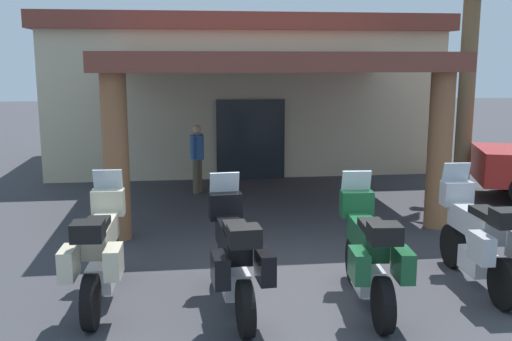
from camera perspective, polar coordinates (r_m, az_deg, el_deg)
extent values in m
plane|color=#38383D|center=(8.09, 5.31, -11.92)|extent=(80.00, 80.00, 0.00)
cube|color=beige|center=(18.41, -1.66, 7.02)|extent=(10.80, 6.20, 3.88)
cube|color=#1E2328|center=(15.45, -0.52, 3.02)|extent=(1.80, 0.13, 2.10)
cube|color=brown|center=(12.67, 0.90, 10.52)|extent=(6.75, 5.57, 0.35)
cylinder|color=brown|center=(10.41, -13.45, 1.23)|extent=(0.45, 0.45, 2.90)
cylinder|color=brown|center=(11.37, 17.41, 1.82)|extent=(0.45, 0.45, 2.90)
cube|color=brown|center=(18.40, -1.70, 13.74)|extent=(11.20, 6.61, 0.44)
cylinder|color=black|center=(8.68, -13.91, -8.26)|extent=(0.15, 0.66, 0.66)
cylinder|color=black|center=(7.25, -15.76, -12.19)|extent=(0.15, 0.66, 0.66)
cube|color=silver|center=(7.93, -14.79, -9.84)|extent=(0.33, 0.57, 0.32)
cube|color=beige|center=(7.91, -14.79, -6.00)|extent=(0.32, 1.16, 0.34)
cube|color=black|center=(7.52, -15.30, -5.15)|extent=(0.29, 0.61, 0.10)
cube|color=beige|center=(8.44, -14.17, -3.02)|extent=(0.44, 0.25, 0.36)
cube|color=#B2BCC6|center=(8.46, -14.18, -1.05)|extent=(0.40, 0.13, 0.36)
cube|color=beige|center=(7.29, -17.75, -8.57)|extent=(0.19, 0.44, 0.36)
cube|color=beige|center=(7.20, -13.66, -8.61)|extent=(0.19, 0.44, 0.36)
cube|color=black|center=(7.02, -16.03, -5.70)|extent=(0.37, 0.33, 0.22)
cylinder|color=black|center=(8.25, -2.96, -8.97)|extent=(0.19, 0.67, 0.66)
cylinder|color=black|center=(6.82, -1.05, -13.27)|extent=(0.19, 0.67, 0.66)
cube|color=silver|center=(7.49, -2.07, -10.70)|extent=(0.37, 0.58, 0.32)
cube|color=black|center=(7.46, -2.28, -6.64)|extent=(0.40, 1.17, 0.34)
cube|color=black|center=(7.07, -1.85, -5.76)|extent=(0.33, 0.62, 0.10)
cube|color=black|center=(7.99, -2.99, -3.47)|extent=(0.46, 0.28, 0.36)
cube|color=#B2BCC6|center=(8.00, -3.09, -1.39)|extent=(0.41, 0.15, 0.36)
cube|color=black|center=(6.76, -3.48, -9.58)|extent=(0.22, 0.45, 0.36)
cube|color=black|center=(6.85, 0.89, -9.31)|extent=(0.22, 0.45, 0.36)
cube|color=black|center=(6.58, -1.15, -6.39)|extent=(0.39, 0.35, 0.22)
cylinder|color=black|center=(8.47, 9.56, -8.57)|extent=(0.18, 0.67, 0.66)
cylinder|color=black|center=(7.07, 12.24, -12.65)|extent=(0.18, 0.67, 0.66)
cube|color=silver|center=(7.73, 10.82, -10.22)|extent=(0.36, 0.58, 0.32)
cube|color=#19512D|center=(7.70, 10.69, -6.28)|extent=(0.37, 1.17, 0.34)
cube|color=black|center=(7.31, 11.38, -5.41)|extent=(0.32, 0.62, 0.10)
cube|color=#19512D|center=(8.22, 9.76, -3.21)|extent=(0.45, 0.27, 0.36)
cube|color=#B2BCC6|center=(8.24, 9.70, -1.19)|extent=(0.41, 0.14, 0.36)
cube|color=#19512D|center=(6.99, 9.98, -9.06)|extent=(0.21, 0.45, 0.36)
cube|color=#19512D|center=(7.12, 14.12, -8.86)|extent=(0.21, 0.45, 0.36)
cube|color=black|center=(6.83, 12.41, -5.99)|extent=(0.38, 0.34, 0.22)
cylinder|color=black|center=(9.45, 18.58, -6.95)|extent=(0.15, 0.66, 0.66)
cylinder|color=black|center=(8.14, 22.99, -10.11)|extent=(0.15, 0.66, 0.66)
cube|color=silver|center=(8.75, 20.70, -8.22)|extent=(0.33, 0.57, 0.32)
cube|color=#B2B2B7|center=(8.74, 20.49, -4.75)|extent=(0.32, 1.16, 0.34)
cube|color=black|center=(8.38, 21.61, -3.91)|extent=(0.29, 0.61, 0.10)
cube|color=#B2B2B7|center=(9.23, 18.92, -2.12)|extent=(0.44, 0.25, 0.36)
cube|color=#B2BCC6|center=(9.24, 18.83, -0.32)|extent=(0.40, 0.13, 0.36)
cube|color=#B2B2B7|center=(8.01, 21.06, -7.05)|extent=(0.19, 0.44, 0.36)
cube|color=black|center=(7.93, 23.26, -4.29)|extent=(0.37, 0.33, 0.22)
cylinder|color=brown|center=(13.91, -5.87, -0.59)|extent=(0.14, 0.14, 0.80)
cylinder|color=brown|center=(14.07, -5.54, -0.46)|extent=(0.14, 0.14, 0.80)
cylinder|color=#335999|center=(13.88, -5.76, 2.26)|extent=(0.32, 0.32, 0.57)
cylinder|color=#335999|center=(13.68, -6.18, 2.25)|extent=(0.09, 0.09, 0.54)
cylinder|color=#335999|center=(14.07, -5.36, 2.50)|extent=(0.09, 0.09, 0.54)
sphere|color=tan|center=(13.82, -5.79, 4.00)|extent=(0.22, 0.22, 0.22)
cylinder|color=black|center=(15.34, 23.34, -0.37)|extent=(0.84, 0.47, 0.80)
cylinder|color=brown|center=(14.36, 19.77, 7.26)|extent=(0.37, 0.37, 4.82)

